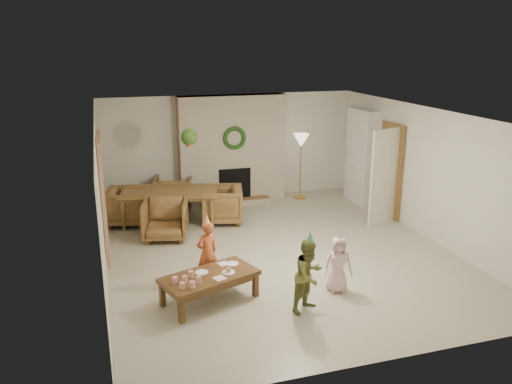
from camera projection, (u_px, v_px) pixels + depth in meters
name	position (u px, v px, depth m)	size (l,w,h in m)	color
floor	(278.00, 252.00, 9.34)	(7.00, 7.00, 0.00)	#B7B29E
ceiling	(280.00, 114.00, 8.63)	(7.00, 7.00, 0.00)	white
wall_back	(230.00, 147.00, 12.19)	(7.00, 7.00, 0.00)	silver
wall_front	(382.00, 267.00, 5.77)	(7.00, 7.00, 0.00)	silver
wall_left	(101.00, 201.00, 8.14)	(7.00, 7.00, 0.00)	silver
wall_right	(427.00, 173.00, 9.82)	(7.00, 7.00, 0.00)	silver
fireplace_mass	(232.00, 149.00, 12.01)	(2.50, 0.40, 2.50)	#5E2019
fireplace_hearth	(237.00, 202.00, 12.03)	(1.60, 0.30, 0.12)	brown
fireplace_firebox	(235.00, 184.00, 12.07)	(0.75, 0.12, 0.75)	black
fireplace_wreath	(235.00, 138.00, 11.71)	(0.54, 0.54, 0.10)	#1B4118
floor_lamp_base	(300.00, 197.00, 12.53)	(0.29, 0.29, 0.03)	gold
floor_lamp_post	(300.00, 169.00, 12.33)	(0.03, 0.03, 1.42)	gold
floor_lamp_shade	(301.00, 140.00, 12.13)	(0.38, 0.38, 0.32)	beige
bookshelf_carcass	(361.00, 157.00, 11.93)	(0.30, 1.00, 2.20)	white
bookshelf_shelf_a	(359.00, 183.00, 12.11)	(0.30, 0.92, 0.03)	white
bookshelf_shelf_b	(360.00, 167.00, 11.99)	(0.30, 0.92, 0.03)	white
bookshelf_shelf_c	(361.00, 150.00, 11.88)	(0.30, 0.92, 0.03)	white
bookshelf_shelf_d	(362.00, 133.00, 11.76)	(0.30, 0.92, 0.03)	white
books_row_lower	(362.00, 179.00, 11.92)	(0.20, 0.40, 0.24)	#9E291D
books_row_mid	(358.00, 161.00, 11.99)	(0.20, 0.44, 0.24)	#235181
books_row_upper	(363.00, 146.00, 11.74)	(0.20, 0.36, 0.22)	#C08229
door_frame	(391.00, 171.00, 10.97)	(0.05, 0.86, 2.04)	brown
door_leaf	(384.00, 177.00, 10.52)	(0.05, 0.80, 2.00)	beige
curtain_panel	(103.00, 197.00, 8.34)	(0.06, 1.20, 2.00)	#C9AC8E
dining_table	(170.00, 207.00, 10.71)	(1.98, 1.10, 0.70)	brown
dining_chair_near	(165.00, 220.00, 9.87)	(0.82, 0.84, 0.77)	brown
dining_chair_far	(174.00, 194.00, 11.54)	(0.82, 0.84, 0.77)	brown
dining_chair_left	(128.00, 206.00, 10.65)	(0.82, 0.84, 0.77)	brown
dining_chair_right	(222.00, 205.00, 10.77)	(0.82, 0.84, 0.77)	brown
hanging_plant_cord	(189.00, 125.00, 9.74)	(0.01, 0.01, 0.70)	tan
hanging_plant_pot	(189.00, 143.00, 9.84)	(0.16, 0.16, 0.12)	#955930
hanging_plant_foliage	(189.00, 137.00, 9.80)	(0.32, 0.32, 0.32)	#264717
coffee_table_top	(209.00, 277.00, 7.47)	(1.38, 0.69, 0.06)	#53361B
coffee_table_apron	(210.00, 281.00, 7.49)	(1.28, 0.59, 0.09)	#53361B
coffee_leg_fl	(181.00, 311.00, 6.96)	(0.07, 0.07, 0.36)	#53361B
coffee_leg_fr	(255.00, 285.00, 7.68)	(0.07, 0.07, 0.36)	#53361B
coffee_leg_bl	(162.00, 295.00, 7.39)	(0.07, 0.07, 0.36)	#53361B
coffee_leg_br	(234.00, 272.00, 8.11)	(0.07, 0.07, 0.36)	#53361B
cup_a	(182.00, 286.00, 7.02)	(0.07, 0.07, 0.10)	white
cup_b	(175.00, 280.00, 7.19)	(0.07, 0.07, 0.10)	white
cup_c	(192.00, 285.00, 7.06)	(0.07, 0.07, 0.10)	white
cup_d	(185.00, 279.00, 7.22)	(0.07, 0.07, 0.10)	white
cup_e	(199.00, 279.00, 7.21)	(0.07, 0.07, 0.10)	white
cup_f	(191.00, 274.00, 7.37)	(0.07, 0.07, 0.10)	white
plate_a	(202.00, 272.00, 7.53)	(0.19, 0.19, 0.01)	white
plate_b	(229.00, 272.00, 7.53)	(0.19, 0.19, 0.01)	white
plate_c	(232.00, 264.00, 7.82)	(0.19, 0.19, 0.01)	white
food_scoop	(229.00, 270.00, 7.52)	(0.07, 0.07, 0.07)	tan
napkin_left	(220.00, 278.00, 7.35)	(0.16, 0.16, 0.01)	#FFBBD2
napkin_right	(224.00, 264.00, 7.82)	(0.16, 0.16, 0.01)	#FFBBD2
child_red	(207.00, 253.00, 8.02)	(0.37, 0.24, 1.02)	#C04F29
party_hat_red	(206.00, 219.00, 7.86)	(0.14, 0.14, 0.19)	#EDCC4F
child_plaid	(309.00, 275.00, 7.20)	(0.52, 0.40, 1.06)	olive
party_hat_plaid	(310.00, 237.00, 7.04)	(0.13, 0.13, 0.17)	#46A45A
child_pink	(338.00, 264.00, 7.77)	(0.43, 0.28, 0.88)	beige
party_hat_pink	(339.00, 235.00, 7.63)	(0.11, 0.11, 0.16)	#B6B6BD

